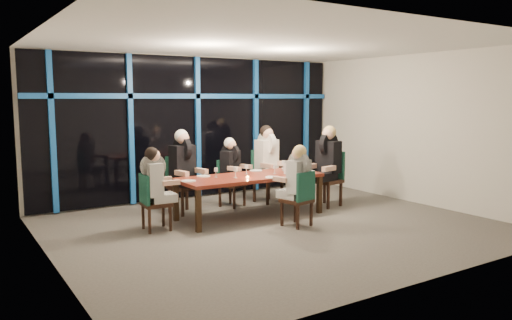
# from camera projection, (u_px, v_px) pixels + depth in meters

# --- Properties ---
(room) EXTENTS (7.04, 7.00, 3.02)m
(room) POSITION_uv_depth(u_px,v_px,m) (276.00, 104.00, 8.05)
(room) COLOR #5E5953
(room) RESTS_ON ground
(window_wall) EXTENTS (6.86, 0.43, 2.94)m
(window_wall) POSITION_uv_depth(u_px,v_px,m) (197.00, 125.00, 10.57)
(window_wall) COLOR black
(window_wall) RESTS_ON ground
(dining_table) EXTENTS (2.60, 1.00, 0.75)m
(dining_table) POSITION_uv_depth(u_px,v_px,m) (250.00, 179.00, 8.89)
(dining_table) COLOR maroon
(dining_table) RESTS_ON ground
(chair_far_left) EXTENTS (0.58, 0.58, 1.06)m
(chair_far_left) POSITION_uv_depth(u_px,v_px,m) (181.00, 181.00, 9.24)
(chair_far_left) COLOR black
(chair_far_left) RESTS_ON ground
(chair_far_mid) EXTENTS (0.57, 0.57, 0.92)m
(chair_far_mid) POSITION_uv_depth(u_px,v_px,m) (229.00, 180.00, 9.81)
(chair_far_mid) COLOR black
(chair_far_mid) RESTS_ON ground
(chair_far_right) EXTENTS (0.57, 0.57, 1.07)m
(chair_far_right) POSITION_uv_depth(u_px,v_px,m) (265.00, 173.00, 10.23)
(chair_far_right) COLOR black
(chair_far_right) RESTS_ON ground
(chair_end_left) EXTENTS (0.45, 0.45, 0.92)m
(chair_end_left) POSITION_uv_depth(u_px,v_px,m) (151.00, 199.00, 7.96)
(chair_end_left) COLOR black
(chair_end_left) RESTS_ON ground
(chair_end_right) EXTENTS (0.59, 0.59, 1.08)m
(chair_end_right) POSITION_uv_depth(u_px,v_px,m) (330.00, 175.00, 9.85)
(chair_end_right) COLOR black
(chair_end_right) RESTS_ON ground
(chair_near_mid) EXTENTS (0.51, 0.51, 0.93)m
(chair_near_mid) POSITION_uv_depth(u_px,v_px,m) (301.00, 196.00, 8.21)
(chair_near_mid) COLOR black
(chair_near_mid) RESTS_ON ground
(diner_far_left) EXTENTS (0.59, 0.71, 1.03)m
(diner_far_left) POSITION_uv_depth(u_px,v_px,m) (184.00, 159.00, 9.13)
(diner_far_left) COLOR black
(diner_far_left) RESTS_ON ground
(diner_far_mid) EXTENTS (0.58, 0.63, 0.90)m
(diner_far_mid) POSITION_uv_depth(u_px,v_px,m) (232.00, 162.00, 9.72)
(diner_far_mid) COLOR black
(diner_far_mid) RESTS_ON ground
(diner_far_right) EXTENTS (0.58, 0.70, 1.04)m
(diner_far_right) POSITION_uv_depth(u_px,v_px,m) (268.00, 153.00, 10.11)
(diner_far_right) COLOR white
(diner_far_right) RESTS_ON ground
(diner_end_left) EXTENTS (0.58, 0.47, 0.90)m
(diner_end_left) POSITION_uv_depth(u_px,v_px,m) (155.00, 176.00, 7.96)
(diner_end_left) COLOR black
(diner_end_left) RESTS_ON ground
(diner_end_right) EXTENTS (0.72, 0.59, 1.05)m
(diner_end_right) POSITION_uv_depth(u_px,v_px,m) (327.00, 154.00, 9.73)
(diner_end_right) COLOR black
(diner_end_right) RESTS_ON ground
(diner_near_mid) EXTENTS (0.52, 0.62, 0.90)m
(diner_near_mid) POSITION_uv_depth(u_px,v_px,m) (297.00, 173.00, 8.22)
(diner_near_mid) COLOR black
(diner_near_mid) RESTS_ON ground
(plate_far_left) EXTENTS (0.24, 0.24, 0.01)m
(plate_far_left) POSITION_uv_depth(u_px,v_px,m) (203.00, 176.00, 8.76)
(plate_far_left) COLOR white
(plate_far_left) RESTS_ON dining_table
(plate_far_mid) EXTENTS (0.24, 0.24, 0.01)m
(plate_far_mid) POSITION_uv_depth(u_px,v_px,m) (256.00, 171.00, 9.43)
(plate_far_mid) COLOR white
(plate_far_mid) RESTS_ON dining_table
(plate_far_right) EXTENTS (0.24, 0.24, 0.01)m
(plate_far_right) POSITION_uv_depth(u_px,v_px,m) (288.00, 168.00, 9.73)
(plate_far_right) COLOR white
(plate_far_right) RESTS_ON dining_table
(plate_end_left) EXTENTS (0.24, 0.24, 0.01)m
(plate_end_left) POSITION_uv_depth(u_px,v_px,m) (188.00, 181.00, 8.25)
(plate_end_left) COLOR white
(plate_end_left) RESTS_ON dining_table
(plate_end_right) EXTENTS (0.24, 0.24, 0.01)m
(plate_end_right) POSITION_uv_depth(u_px,v_px,m) (308.00, 171.00, 9.37)
(plate_end_right) COLOR white
(plate_end_right) RESTS_ON dining_table
(plate_near_mid) EXTENTS (0.24, 0.24, 0.01)m
(plate_near_mid) POSITION_uv_depth(u_px,v_px,m) (272.00, 177.00, 8.63)
(plate_near_mid) COLOR white
(plate_near_mid) RESTS_ON dining_table
(wine_bottle) EXTENTS (0.07, 0.07, 0.31)m
(wine_bottle) POSITION_uv_depth(u_px,v_px,m) (302.00, 165.00, 9.43)
(wine_bottle) COLOR black
(wine_bottle) RESTS_ON dining_table
(water_pitcher) EXTENTS (0.13, 0.11, 0.20)m
(water_pitcher) POSITION_uv_depth(u_px,v_px,m) (287.00, 168.00, 9.07)
(water_pitcher) COLOR silver
(water_pitcher) RESTS_ON dining_table
(tea_light) EXTENTS (0.05, 0.05, 0.03)m
(tea_light) POSITION_uv_depth(u_px,v_px,m) (248.00, 177.00, 8.62)
(tea_light) COLOR #FFB04C
(tea_light) RESTS_ON dining_table
(wine_glass_a) EXTENTS (0.07, 0.07, 0.19)m
(wine_glass_a) POSITION_uv_depth(u_px,v_px,m) (235.00, 170.00, 8.61)
(wine_glass_a) COLOR silver
(wine_glass_a) RESTS_ON dining_table
(wine_glass_b) EXTENTS (0.07, 0.07, 0.18)m
(wine_glass_b) POSITION_uv_depth(u_px,v_px,m) (246.00, 167.00, 9.03)
(wine_glass_b) COLOR silver
(wine_glass_b) RESTS_ON dining_table
(wine_glass_c) EXTENTS (0.06, 0.06, 0.16)m
(wine_glass_c) POSITION_uv_depth(u_px,v_px,m) (275.00, 167.00, 9.09)
(wine_glass_c) COLOR silver
(wine_glass_c) RESTS_ON dining_table
(wine_glass_d) EXTENTS (0.06, 0.06, 0.17)m
(wine_glass_d) POSITION_uv_depth(u_px,v_px,m) (216.00, 170.00, 8.67)
(wine_glass_d) COLOR silver
(wine_glass_d) RESTS_ON dining_table
(wine_glass_e) EXTENTS (0.08, 0.08, 0.20)m
(wine_glass_e) POSITION_uv_depth(u_px,v_px,m) (284.00, 163.00, 9.45)
(wine_glass_e) COLOR silver
(wine_glass_e) RESTS_ON dining_table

